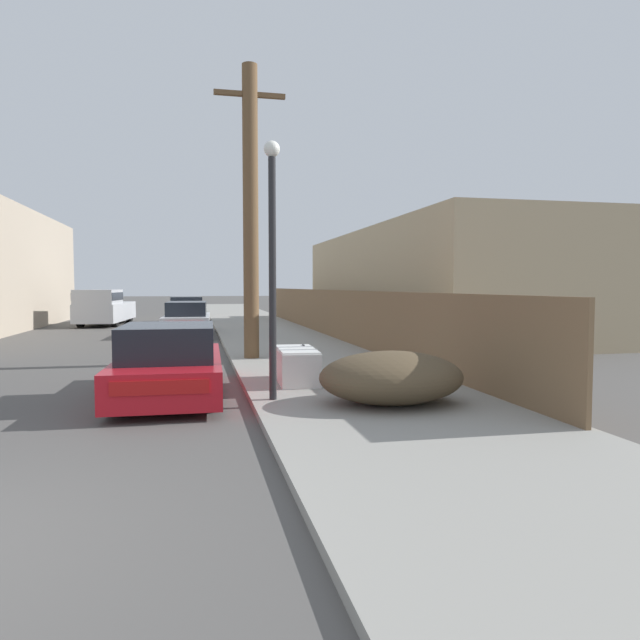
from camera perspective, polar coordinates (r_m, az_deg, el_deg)
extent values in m
cube|color=gray|center=(28.21, -6.32, -0.50)|extent=(4.20, 63.00, 0.12)
cube|color=silver|center=(11.06, -2.34, -4.61)|extent=(0.81, 1.65, 0.62)
cube|color=white|center=(11.02, -2.34, -2.93)|extent=(0.77, 1.59, 0.03)
cube|color=#333335|center=(11.53, -1.67, -2.51)|extent=(0.04, 0.20, 0.02)
cube|color=gray|center=(11.27, -2.51, -2.70)|extent=(0.74, 0.11, 0.01)
cube|color=gray|center=(10.77, -2.18, -2.98)|extent=(0.74, 0.11, 0.01)
cube|color=red|center=(10.59, -14.74, -5.07)|extent=(1.87, 4.34, 0.58)
cube|color=black|center=(10.14, -14.94, -2.12)|extent=(1.57, 2.10, 0.58)
cube|color=#B21414|center=(8.44, -15.72, -6.53)|extent=(1.38, 0.06, 0.20)
cylinder|color=black|center=(11.99, -17.96, -4.72)|extent=(0.22, 0.63, 0.62)
cylinder|color=black|center=(11.90, -10.64, -4.67)|extent=(0.22, 0.63, 0.62)
cylinder|color=black|center=(9.39, -19.95, -6.99)|extent=(0.22, 0.63, 0.62)
cylinder|color=black|center=(9.27, -10.54, -6.97)|extent=(0.22, 0.63, 0.62)
cube|color=silver|center=(23.10, -13.13, -0.35)|extent=(1.87, 4.60, 0.68)
cube|color=black|center=(22.89, -13.17, 1.13)|extent=(1.56, 2.59, 0.53)
cube|color=#B21414|center=(20.82, -13.42, -0.44)|extent=(1.34, 0.07, 0.24)
cylinder|color=black|center=(24.56, -14.70, -0.52)|extent=(0.22, 0.68, 0.68)
cylinder|color=black|center=(24.50, -11.25, -0.48)|extent=(0.22, 0.68, 0.68)
cylinder|color=black|center=(21.76, -15.24, -1.02)|extent=(0.22, 0.68, 0.68)
cylinder|color=black|center=(21.69, -11.34, -0.98)|extent=(0.22, 0.68, 0.68)
cube|color=silver|center=(31.20, -13.29, 0.60)|extent=(2.07, 4.59, 0.72)
cube|color=black|center=(30.99, -13.29, 1.77)|extent=(1.71, 2.60, 0.56)
cube|color=#B21414|center=(28.93, -13.12, 0.64)|extent=(1.43, 0.11, 0.25)
cylinder|color=black|center=(32.58, -14.78, 0.36)|extent=(0.23, 0.61, 0.60)
cylinder|color=black|center=(32.64, -11.98, 0.40)|extent=(0.23, 0.61, 0.60)
cylinder|color=black|center=(29.79, -14.72, 0.08)|extent=(0.23, 0.61, 0.60)
cylinder|color=black|center=(29.86, -11.66, 0.13)|extent=(0.23, 0.61, 0.60)
cube|color=silver|center=(31.14, -20.59, 0.79)|extent=(2.34, 5.98, 0.90)
cube|color=silver|center=(29.55, -21.29, 2.18)|extent=(1.98, 2.76, 0.69)
cube|color=black|center=(29.55, -21.29, 2.22)|extent=(2.01, 2.71, 0.38)
cylinder|color=black|center=(29.22, -19.83, 0.19)|extent=(0.32, 0.89, 0.87)
cylinder|color=black|center=(29.58, -22.83, 0.16)|extent=(0.32, 0.89, 0.87)
cylinder|color=black|center=(32.77, -18.55, 0.54)|extent=(0.32, 0.89, 0.87)
cylinder|color=black|center=(33.10, -21.24, 0.52)|extent=(0.32, 0.89, 0.87)
cylinder|color=brown|center=(14.90, -6.95, 10.56)|extent=(0.39, 0.39, 7.43)
cube|color=brown|center=(15.55, -7.04, 21.48)|extent=(1.80, 0.12, 0.12)
cylinder|color=#232326|center=(9.27, -4.78, 4.03)|extent=(0.12, 0.12, 3.91)
sphere|color=white|center=(9.52, -4.84, 16.68)|extent=(0.26, 0.26, 0.26)
ellipsoid|color=brown|center=(9.12, 7.14, -5.71)|extent=(2.31, 1.85, 0.83)
cube|color=brown|center=(21.37, 0.93, 0.74)|extent=(0.08, 28.91, 1.71)
cube|color=tan|center=(25.69, 10.15, 3.82)|extent=(6.00, 18.84, 4.36)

